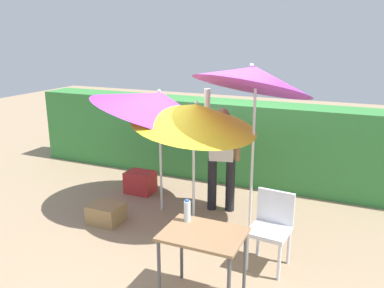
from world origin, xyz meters
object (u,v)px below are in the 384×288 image
Objects in this scene: crate_cardboard at (106,213)px; umbrella_yellow at (159,104)px; cooler_box at (140,182)px; folding_table at (203,241)px; bottle_water at (187,211)px; chair_plastic at (271,225)px; umbrella_orange at (254,78)px; person_vendor at (222,152)px; umbrella_rainbow at (195,115)px.

umbrella_yellow is at bearing 55.81° from crate_cardboard.
cooler_box is 3.09m from folding_table.
cooler_box is at bearing 145.84° from umbrella_yellow.
chair_plastic is at bearing 46.45° from bottle_water.
umbrella_orange is 2.25m from folding_table.
person_vendor reaches higher than bottle_water.
crate_cardboard is (-1.19, -0.47, -1.46)m from umbrella_rainbow.
crate_cardboard is 2.27m from folding_table.
folding_table is (0.57, -2.13, -0.27)m from person_vendor.
umbrella_rainbow is 4.20× the size of crate_cardboard.
chair_plastic reaches higher than crate_cardboard.
umbrella_orange is 1.48m from umbrella_yellow.
chair_plastic is 1.87× the size of cooler_box.
folding_table is at bearing -51.48° from umbrella_yellow.
umbrella_yellow is at bearing 125.96° from bottle_water.
cooler_box reaches higher than crate_cardboard.
person_vendor is 1.65m from chair_plastic.
umbrella_yellow is 4.64× the size of cooler_box.
chair_plastic is 3.71× the size of bottle_water.
person_vendor is (0.18, 0.61, -0.66)m from umbrella_rainbow.
person_vendor is (0.86, 0.33, -0.72)m from umbrella_yellow.
chair_plastic is (1.04, -1.20, -0.42)m from person_vendor.
umbrella_orange reaches higher than chair_plastic.
umbrella_yellow is (-1.41, 0.07, -0.45)m from umbrella_orange.
umbrella_yellow is 1.76m from crate_cardboard.
umbrella_orange reaches higher than bottle_water.
bottle_water is at bearing -54.04° from umbrella_yellow.
umbrella_rainbow is 0.76× the size of umbrella_orange.
person_vendor is at bearing -3.93° from cooler_box.
person_vendor reaches higher than cooler_box.
person_vendor reaches higher than folding_table.
cooler_box is at bearing 152.94° from chair_plastic.
folding_table is at bearing -75.09° from person_vendor.
umbrella_yellow reaches higher than crate_cardboard.
person_vendor is 1.99m from bottle_water.
person_vendor is at bearing 73.85° from umbrella_rainbow.
umbrella_rainbow is 1.94m from crate_cardboard.
chair_plastic is at bearing -27.06° from cooler_box.
folding_table is (0.74, -1.52, -0.93)m from umbrella_rainbow.
umbrella_rainbow reaches higher than folding_table.
umbrella_yellow reaches higher than bottle_water.
bottle_water is (1.69, -0.88, 0.74)m from crate_cardboard.
chair_plastic reaches higher than folding_table.
bottle_water is at bearing -80.77° from person_vendor.
umbrella_rainbow is 2.16× the size of chair_plastic.
person_vendor is at bearing 38.22° from crate_cardboard.
person_vendor is at bearing 99.23° from bottle_water.
cooler_box is (-2.05, 0.51, -1.92)m from umbrella_orange.
umbrella_rainbow is 0.92m from person_vendor.
umbrella_rainbow reaches higher than chair_plastic.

